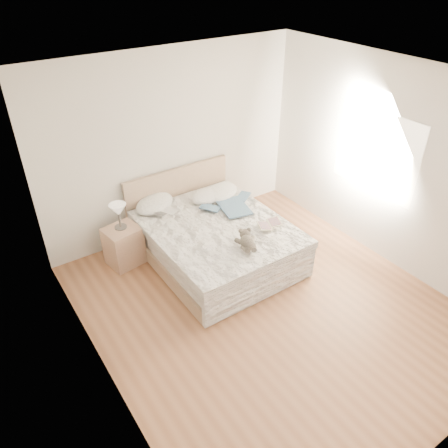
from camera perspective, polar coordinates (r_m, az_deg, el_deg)
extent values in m
cube|color=brown|center=(5.53, 5.64, -10.58)|extent=(4.00, 4.50, 0.00)
cube|color=white|center=(4.16, 7.74, 17.42)|extent=(4.00, 4.50, 0.00)
cube|color=silver|center=(6.37, -6.70, 10.24)|extent=(4.00, 0.02, 2.70)
cube|color=silver|center=(3.92, -16.71, -7.32)|extent=(0.02, 4.50, 2.70)
cube|color=silver|center=(6.07, 21.30, 6.92)|extent=(0.02, 4.50, 2.70)
cube|color=white|center=(6.17, 19.24, 8.82)|extent=(0.02, 1.30, 1.10)
cube|color=tan|center=(6.16, -1.05, -3.82)|extent=(1.68, 2.08, 0.20)
cube|color=white|center=(6.02, -1.07, -1.92)|extent=(1.60, 2.00, 0.30)
cube|color=white|center=(5.88, -0.82, -0.64)|extent=(1.72, 2.05, 0.10)
cube|color=tan|center=(6.70, -5.99, 3.38)|extent=(1.70, 0.06, 1.00)
cube|color=tan|center=(6.15, -12.95, -2.80)|extent=(0.51, 0.47, 0.56)
cylinder|color=#46413D|center=(6.02, -13.33, -0.38)|extent=(0.16, 0.16, 0.02)
cylinder|color=#453F3A|center=(5.96, -13.48, 0.61)|extent=(0.03, 0.03, 0.23)
cone|color=#EFE0C8|center=(5.88, -13.66, 1.79)|extent=(0.27, 0.27, 0.16)
ellipsoid|color=white|center=(6.33, -9.05, 2.67)|extent=(0.77, 0.69, 0.19)
ellipsoid|color=white|center=(6.44, -2.18, 3.68)|extent=(0.60, 0.47, 0.16)
ellipsoid|color=white|center=(6.54, -0.36, 4.20)|extent=(0.72, 0.63, 0.18)
cube|color=silver|center=(6.10, -7.69, 1.44)|extent=(0.34, 0.30, 0.02)
cube|color=beige|center=(5.83, 5.96, -0.06)|extent=(0.41, 0.34, 0.02)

